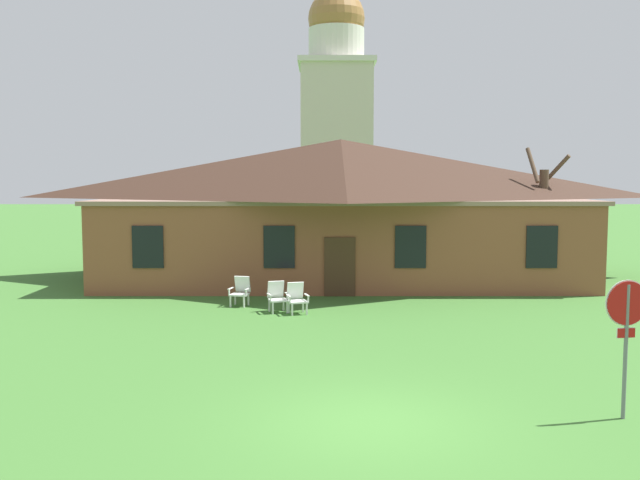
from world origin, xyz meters
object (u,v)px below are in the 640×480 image
stop_sign (630,321)px  lawn_chair_by_porch (244,290)px  lawn_chair_near_door (280,296)px  lawn_chair_left_end (300,297)px

stop_sign → lawn_chair_by_porch: size_ratio=2.55×
stop_sign → lawn_chair_near_door: size_ratio=2.55×
stop_sign → lawn_chair_left_end: (-6.00, 9.39, -1.22)m
stop_sign → lawn_chair_left_end: stop_sign is taller
lawn_chair_by_porch → lawn_chair_near_door: same height
stop_sign → lawn_chair_by_porch: (-7.88, 10.70, -1.22)m
lawn_chair_near_door → stop_sign: bearing=-55.5°
lawn_chair_near_door → lawn_chair_left_end: (0.62, -0.25, 0.00)m
lawn_chair_by_porch → lawn_chair_near_door: (1.26, -1.06, 0.00)m
lawn_chair_near_door → lawn_chair_by_porch: bearing=139.9°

